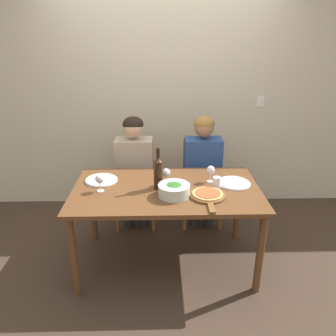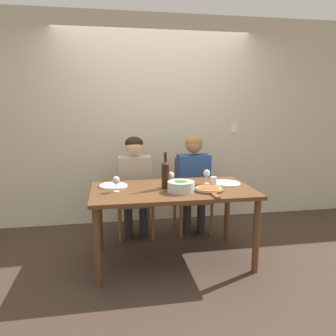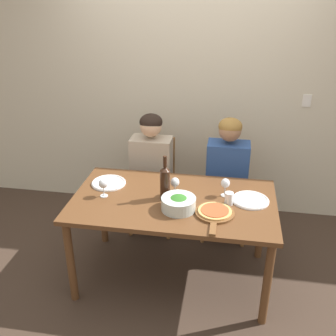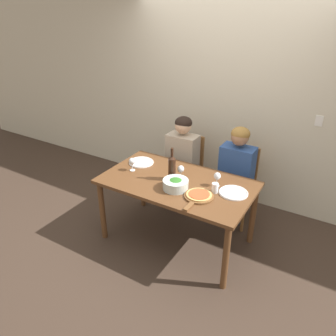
# 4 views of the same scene
# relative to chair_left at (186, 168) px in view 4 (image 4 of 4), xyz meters

# --- Properties ---
(ground_plane) EXTENTS (40.00, 40.00, 0.00)m
(ground_plane) POSITION_rel_chair_left_xyz_m (0.32, -0.79, -0.49)
(ground_plane) COLOR #3D2D23
(back_wall) EXTENTS (10.00, 0.06, 2.70)m
(back_wall) POSITION_rel_chair_left_xyz_m (0.32, 0.46, 0.86)
(back_wall) COLOR beige
(back_wall) RESTS_ON ground
(dining_table) EXTENTS (1.58, 0.90, 0.76)m
(dining_table) POSITION_rel_chair_left_xyz_m (0.32, -0.79, 0.19)
(dining_table) COLOR brown
(dining_table) RESTS_ON ground
(chair_left) EXTENTS (0.42, 0.42, 0.91)m
(chair_left) POSITION_rel_chair_left_xyz_m (0.00, 0.00, 0.00)
(chair_left) COLOR brown
(chair_left) RESTS_ON ground
(chair_right) EXTENTS (0.42, 0.42, 0.91)m
(chair_right) POSITION_rel_chair_left_xyz_m (0.71, 0.00, 0.00)
(chair_right) COLOR brown
(chair_right) RESTS_ON ground
(person_woman) EXTENTS (0.47, 0.51, 1.21)m
(person_woman) POSITION_rel_chair_left_xyz_m (-0.00, -0.11, 0.24)
(person_woman) COLOR #28282D
(person_woman) RESTS_ON ground
(person_man) EXTENTS (0.47, 0.51, 1.21)m
(person_man) POSITION_rel_chair_left_xyz_m (0.71, -0.11, 0.24)
(person_man) COLOR #28282D
(person_man) RESTS_ON ground
(wine_bottle) EXTENTS (0.08, 0.08, 0.36)m
(wine_bottle) POSITION_rel_chair_left_xyz_m (0.25, -0.79, 0.42)
(wine_bottle) COLOR black
(wine_bottle) RESTS_ON dining_table
(broccoli_bowl) EXTENTS (0.26, 0.26, 0.11)m
(broccoli_bowl) POSITION_rel_chair_left_xyz_m (0.38, -0.93, 0.32)
(broccoli_bowl) COLOR silver
(broccoli_bowl) RESTS_ON dining_table
(dinner_plate_left) EXTENTS (0.28, 0.28, 0.02)m
(dinner_plate_left) POSITION_rel_chair_left_xyz_m (-0.26, -0.63, 0.28)
(dinner_plate_left) COLOR white
(dinner_plate_left) RESTS_ON dining_table
(dinner_plate_right) EXTENTS (0.28, 0.28, 0.02)m
(dinner_plate_right) POSITION_rel_chair_left_xyz_m (0.91, -0.72, 0.28)
(dinner_plate_right) COLOR white
(dinner_plate_right) RESTS_ON dining_table
(pizza_on_board) EXTENTS (0.29, 0.43, 0.04)m
(pizza_on_board) POSITION_rel_chair_left_xyz_m (0.65, -0.96, 0.29)
(pizza_on_board) COLOR brown
(pizza_on_board) RESTS_ON dining_table
(wine_glass_left) EXTENTS (0.07, 0.07, 0.15)m
(wine_glass_left) POSITION_rel_chair_left_xyz_m (-0.23, -0.83, 0.38)
(wine_glass_left) COLOR silver
(wine_glass_left) RESTS_ON dining_table
(wine_glass_right) EXTENTS (0.07, 0.07, 0.15)m
(wine_glass_right) POSITION_rel_chair_left_xyz_m (0.71, -0.67, 0.38)
(wine_glass_right) COLOR silver
(wine_glass_right) RESTS_ON dining_table
(wine_glass_centre) EXTENTS (0.07, 0.07, 0.15)m
(wine_glass_centre) POSITION_rel_chair_left_xyz_m (0.32, -0.72, 0.38)
(wine_glass_centre) COLOR silver
(wine_glass_centre) RESTS_ON dining_table
(water_tumbler) EXTENTS (0.07, 0.07, 0.10)m
(water_tumbler) POSITION_rel_chair_left_xyz_m (0.74, -0.79, 0.32)
(water_tumbler) COLOR silver
(water_tumbler) RESTS_ON dining_table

